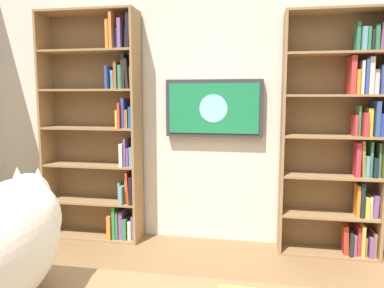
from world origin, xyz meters
TOP-DOWN VIEW (x-y plane):
  - wall_back at (0.00, -2.23)m, footprint 4.52×0.06m
  - bookshelf_left at (-1.19, -2.06)m, footprint 0.84×0.28m
  - bookshelf_right at (0.98, -2.06)m, footprint 0.94×0.28m
  - wall_mounted_tv at (-0.07, -2.15)m, footprint 0.89×0.07m
  - cat at (0.23, 0.36)m, footprint 0.30×0.64m

SIDE VIEW (x-z plane):
  - cat at x=0.23m, z-range 0.78..1.15m
  - bookshelf_left at x=-1.19m, z-range 0.00..2.08m
  - bookshelf_right at x=0.98m, z-range -0.01..2.15m
  - wall_mounted_tv at x=-0.07m, z-range 1.01..1.53m
  - wall_back at x=0.00m, z-range 0.00..2.70m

